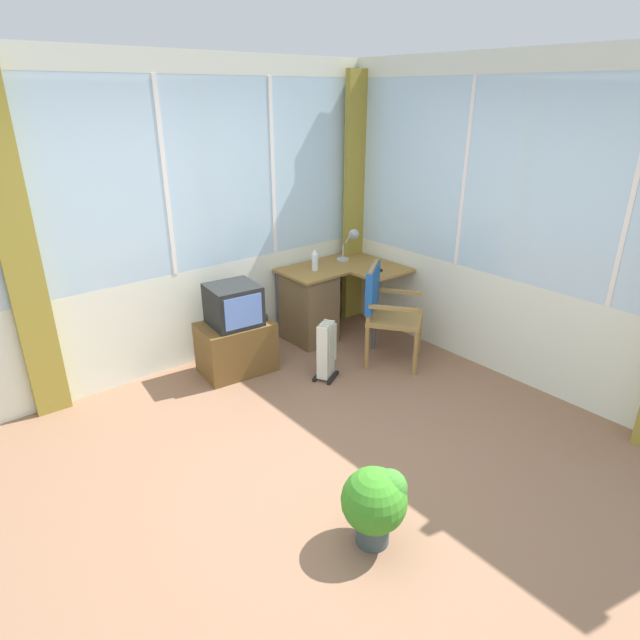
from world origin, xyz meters
TOP-DOWN VIEW (x-y plane):
  - ground at (0.00, 0.00)m, footprint 5.27×5.15m
  - north_window_panel at (0.00, 2.10)m, footprint 4.27×0.07m
  - east_window_panel at (2.16, -0.00)m, footprint 0.07×4.15m
  - curtain_north_left at (-1.17, 2.02)m, footprint 0.26×0.08m
  - curtain_corner at (2.03, 1.97)m, footprint 0.26×0.08m
  - desk at (1.29, 1.76)m, footprint 1.11×0.91m
  - desk_lamp at (1.84, 1.79)m, footprint 0.24×0.21m
  - tv_remote at (1.80, 1.38)m, footprint 0.08×0.16m
  - spray_bottle at (1.32, 1.76)m, footprint 0.06×0.06m
  - wooden_armchair at (1.48, 0.98)m, footprint 0.67×0.67m
  - tv_on_stand at (0.32, 1.66)m, footprint 0.68×0.51m
  - space_heater at (0.87, 1.05)m, footprint 0.29×0.26m
  - potted_plant at (-0.15, -0.58)m, footprint 0.37×0.37m

SIDE VIEW (x-z plane):
  - ground at x=0.00m, z-range -0.06..0.00m
  - space_heater at x=0.87m, z-range 0.01..0.54m
  - potted_plant at x=-0.15m, z-range 0.04..0.52m
  - tv_on_stand at x=0.32m, z-range -0.05..0.78m
  - desk at x=1.29m, z-range 0.03..0.76m
  - wooden_armchair at x=1.48m, z-range 0.12..1.05m
  - tv_remote at x=1.80m, z-range 0.74..0.76m
  - spray_bottle at x=1.32m, z-range 0.73..0.95m
  - desk_lamp at x=1.84m, z-range 0.78..1.11m
  - curtain_north_left at x=-1.17m, z-range 0.00..2.57m
  - curtain_corner at x=2.03m, z-range 0.00..2.57m
  - east_window_panel at x=2.16m, z-range 0.00..2.67m
  - north_window_panel at x=0.00m, z-range 0.00..2.67m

